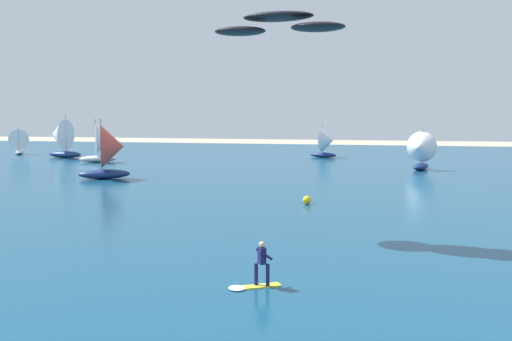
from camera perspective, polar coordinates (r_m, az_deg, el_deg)
name	(u,v)px	position (r m, az deg, el deg)	size (l,w,h in m)	color
ocean	(319,175)	(57.49, 6.01, -0.45)	(160.00, 90.00, 0.10)	navy
kitesurfer	(257,271)	(22.00, 0.08, -9.49)	(1.98, 1.45, 1.67)	yellow
kite	(278,24)	(30.63, 2.10, 13.69)	(7.14, 3.67, 1.04)	black
sailboat_heeled_over	(103,142)	(71.93, -14.30, 2.59)	(4.48, 4.00, 5.01)	silver
sailboat_center_horizon	(420,150)	(63.19, 15.26, 1.84)	(3.48, 3.91, 4.40)	navy
sailboat_leading	(19,141)	(87.77, -21.54, 2.59)	(2.99, 3.37, 3.75)	silver
sailboat_mid_left	(327,143)	(76.28, 6.74, 2.64)	(3.69, 3.24, 4.15)	navy
sailboat_near_shore	(60,138)	(79.62, -18.07, 2.93)	(4.67, 3.99, 5.39)	navy
sailboat_far_right	(111,151)	(55.39, -13.56, 1.79)	(4.81, 4.30, 5.41)	navy
marker_buoy	(307,200)	(40.15, 4.85, -2.82)	(0.57, 0.57, 0.57)	yellow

